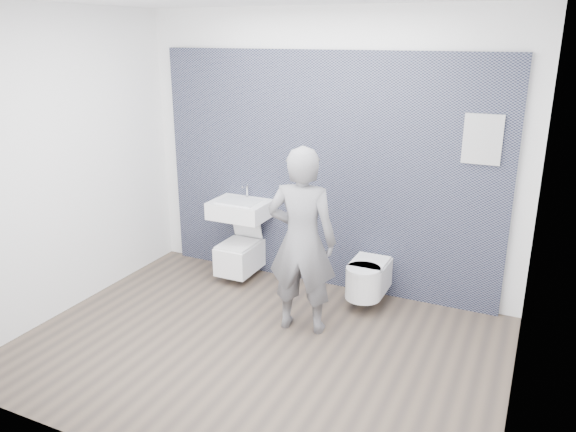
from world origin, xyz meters
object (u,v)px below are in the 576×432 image
at_px(toilet_square, 240,255).
at_px(washbasin, 240,209).
at_px(visitor, 302,241).
at_px(toilet_rounded, 367,278).

bearing_deg(toilet_square, washbasin, 90.00).
xyz_separation_m(washbasin, visitor, (1.04, -0.74, 0.06)).
relative_size(toilet_rounded, visitor, 0.35).
distance_m(toilet_square, visitor, 1.39).
bearing_deg(visitor, toilet_square, -43.53).
relative_size(washbasin, toilet_square, 0.86).
bearing_deg(toilet_rounded, visitor, -120.65).
bearing_deg(washbasin, toilet_rounded, -2.83).
distance_m(washbasin, visitor, 1.28).
bearing_deg(visitor, washbasin, -44.64).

